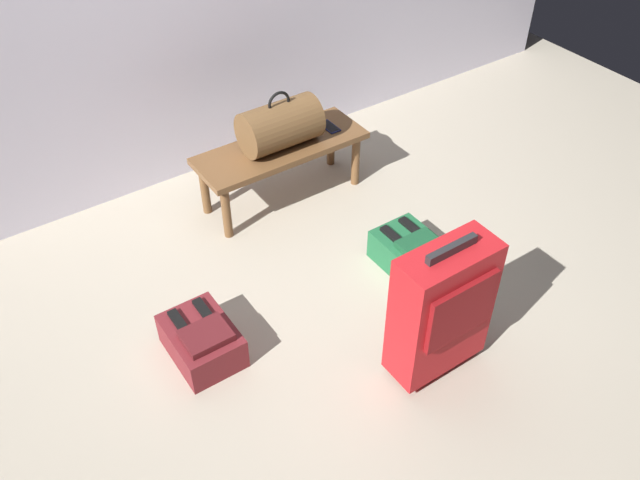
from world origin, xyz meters
name	(u,v)px	position (x,y,z in m)	size (l,w,h in m)	color
ground_plane	(337,321)	(0.00, 0.00, 0.00)	(6.60, 6.60, 0.00)	#B2A893
bench	(281,153)	(0.31, 1.00, 0.31)	(1.00, 0.36, 0.37)	brown
duffel_bag_brown	(280,125)	(0.31, 1.00, 0.50)	(0.44, 0.26, 0.34)	brown
cell_phone	(329,127)	(0.65, 1.00, 0.37)	(0.07, 0.14, 0.01)	#191E4C
suitcase_upright_red	(442,308)	(0.21, -0.46, 0.38)	(0.44, 0.22, 0.73)	red
backpack_maroon	(202,340)	(-0.63, 0.19, 0.09)	(0.28, 0.38, 0.21)	maroon
backpack_green	(411,252)	(0.55, 0.11, 0.09)	(0.28, 0.38, 0.21)	#1E6038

